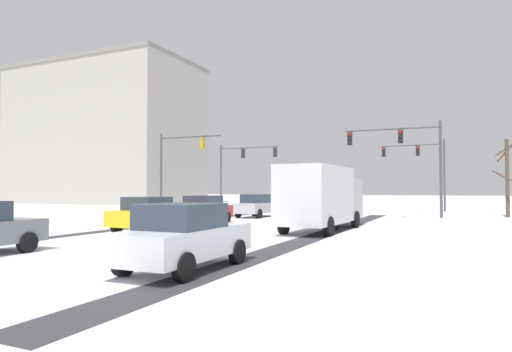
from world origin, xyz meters
name	(u,v)px	position (x,y,z in m)	size (l,w,h in m)	color
wheel_track_left_lane	(148,226)	(-3.87, 13.98, 0.00)	(0.84, 30.76, 0.01)	#38383D
wheel_track_right_lane	(325,233)	(5.90, 13.98, 0.00)	(1.11, 30.76, 0.01)	#38383D
sidewalk_kerb_right	(474,242)	(11.81, 12.58, 0.06)	(4.00, 30.76, 0.12)	white
traffic_signal_near_right	(405,150)	(8.23, 25.88, 4.66)	(6.31, 0.55, 6.50)	#47474C
traffic_signal_far_right	(421,161)	(8.46, 38.04, 4.63)	(5.71, 0.54, 6.50)	#47474C
traffic_signal_far_left	(240,163)	(-8.24, 34.04, 4.65)	(6.28, 0.51, 6.50)	#47474C
traffic_signal_near_left	(177,159)	(-8.94, 24.03, 4.39)	(5.48, 0.50, 6.50)	#47474C
car_silver_lead	(256,206)	(-1.68, 23.36, 0.82)	(1.91, 4.14, 1.62)	#B7BABF
car_red_second	(204,210)	(-1.72, 16.26, 0.82)	(2.00, 4.18, 1.62)	red
car_yellow_cab_third	(149,214)	(-1.90, 11.55, 0.82)	(1.86, 4.11, 1.62)	yellow
car_white_fourth	(184,236)	(5.13, 3.91, 0.82)	(1.86, 4.11, 1.62)	silver
bus_oncoming	(320,189)	(-3.65, 46.64, 1.99)	(2.76, 11.03, 3.38)	#284793
box_truck_delivery	(322,196)	(5.43, 15.22, 1.63)	(2.50, 7.47, 3.02)	#B7BABF
bare_tree_sidewalk_far	(507,175)	(14.61, 30.53, 2.97)	(1.70, 1.73, 5.55)	brown
office_building_far_left_block	(106,135)	(-35.19, 44.04, 9.91)	(26.48, 14.51, 19.80)	#B2ADA3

